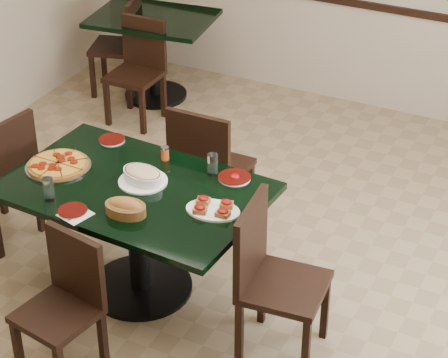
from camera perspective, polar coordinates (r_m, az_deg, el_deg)
The scene contains 20 objects.
floor at distance 5.62m, azimuth -1.01°, elevation -6.20°, with size 5.50×5.50×0.00m, color olive.
main_table at distance 5.19m, azimuth -5.73°, elevation -2.23°, with size 1.55×1.05×0.75m.
back_table at distance 7.61m, azimuth -4.63°, elevation 8.97°, with size 1.09×0.85×0.75m.
chair_far at distance 5.71m, azimuth -1.14°, elevation 0.98°, with size 0.44×0.44×0.95m.
chair_near at distance 4.78m, azimuth -10.29°, elevation -7.67°, with size 0.44×0.44×0.82m.
chair_right at distance 4.77m, azimuth 2.99°, elevation -6.09°, with size 0.48×0.48×0.94m.
chair_left at distance 5.83m, azimuth -14.32°, elevation 0.40°, with size 0.49×0.49×0.93m.
back_chair_near at distance 7.28m, azimuth -5.58°, elevation 7.43°, with size 0.40×0.40×0.86m.
back_chair_left at distance 7.75m, azimuth -6.55°, elevation 9.01°, with size 0.51×0.51×0.88m.
pepperoni_pizza at distance 5.34m, azimuth -10.78°, elevation 0.91°, with size 0.40×0.40×0.04m.
lasagna_casserole at distance 5.11m, azimuth -5.34°, elevation 0.23°, with size 0.29×0.29×0.09m.
bread_basket at distance 4.84m, azimuth -6.45°, elevation -1.87°, with size 0.25×0.19×0.10m.
bruschetta_platter at distance 4.84m, azimuth -0.73°, elevation -1.91°, with size 0.34×0.26×0.05m.
side_plate_near at distance 4.91m, azimuth -9.85°, elevation -2.06°, with size 0.17×0.17×0.02m.
side_plate_far_r at distance 5.14m, azimuth 0.69°, elevation 0.11°, with size 0.20×0.20×0.03m.
side_plate_far_l at distance 5.58m, azimuth -7.33°, elevation 2.56°, with size 0.17×0.17×0.02m.
napkin_setting at distance 4.89m, azimuth -9.66°, elevation -2.30°, with size 0.19×0.19×0.01m.
water_glass_a at distance 5.15m, azimuth -0.75°, elevation 0.96°, with size 0.06×0.06×0.14m, color white.
water_glass_b at distance 5.01m, azimuth -11.39°, elevation -0.66°, with size 0.06×0.06×0.14m, color white.
pepper_shaker at distance 5.32m, azimuth -3.88°, elevation 1.71°, with size 0.05×0.05×0.09m.
Camera 1 is at (2.07, -3.92, 3.45)m, focal length 70.00 mm.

